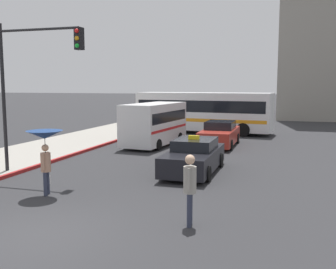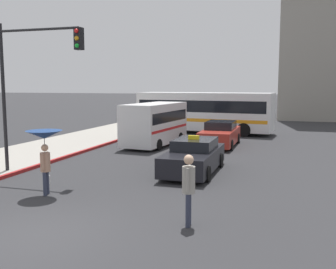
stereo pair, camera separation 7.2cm
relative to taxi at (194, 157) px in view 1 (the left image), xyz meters
The scene contains 8 objects.
ground_plane 8.09m from the taxi, 104.48° to the right, with size 300.00×300.00×0.00m, color #2D2D30.
taxi is the anchor object (origin of this frame).
sedan_red 7.36m from the taxi, 91.45° to the left, with size 1.91×4.61×1.45m.
ambulance_van 7.57m from the taxi, 121.42° to the left, with size 2.54×5.53×2.50m.
city_bus 13.65m from the taxi, 100.43° to the left, with size 10.27×3.47×3.01m.
pedestrian_with_umbrella 6.16m from the taxi, 129.04° to the right, with size 1.16×1.16×2.12m.
pedestrian_man 6.26m from the taxi, 77.64° to the right, with size 0.37×0.49×1.84m.
traffic_light 7.19m from the taxi, 156.77° to the right, with size 3.65×0.38×5.94m.
Camera 1 is at (5.66, -7.68, 3.57)m, focal length 42.00 mm.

